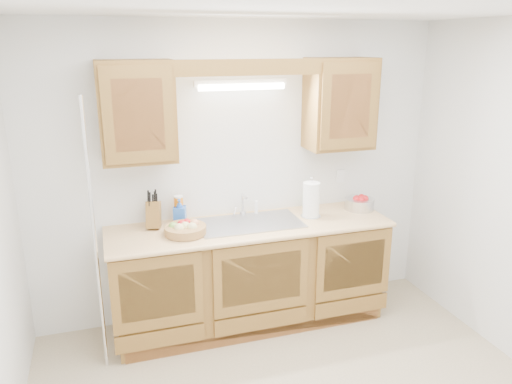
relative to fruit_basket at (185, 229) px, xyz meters
name	(u,v)px	position (x,y,z in m)	size (l,w,h in m)	color
room	(310,236)	(0.54, -1.13, 0.31)	(3.52, 3.50, 2.50)	tan
base_cabinets	(250,275)	(0.54, 0.07, -0.50)	(2.20, 0.60, 0.86)	brown
countertop	(250,227)	(0.54, 0.05, -0.06)	(2.30, 0.63, 0.04)	#DAB372
upper_cabinet_left	(137,112)	(-0.29, 0.20, 0.88)	(0.55, 0.33, 0.75)	brown
upper_cabinet_right	(340,104)	(1.37, 0.20, 0.88)	(0.55, 0.33, 0.75)	brown
valance	(250,67)	(0.54, 0.06, 1.20)	(2.20, 0.05, 0.12)	brown
fluorescent_fixture	(241,85)	(0.54, 0.28, 1.05)	(0.76, 0.08, 0.08)	white
sink	(250,232)	(0.54, 0.07, -0.12)	(0.84, 0.46, 0.36)	#9E9EA3
wire_shelf_pole	(95,241)	(-0.66, -0.20, 0.06)	(0.03, 0.03, 2.00)	silver
outlet_plate	(340,176)	(1.49, 0.36, 0.21)	(0.08, 0.01, 0.12)	white
fruit_basket	(185,229)	(0.00, 0.00, 0.00)	(0.38, 0.38, 0.10)	#B38848
knife_block	(154,214)	(-0.21, 0.22, 0.07)	(0.15, 0.20, 0.31)	brown
orange_canister	(179,209)	(0.00, 0.28, 0.07)	(0.09, 0.09, 0.22)	orange
soap_bottle	(180,211)	(0.00, 0.24, 0.06)	(0.10, 0.10, 0.21)	blue
sponge	(309,207)	(1.16, 0.31, -0.04)	(0.11, 0.09, 0.02)	#CC333F
paper_towel	(311,200)	(1.08, 0.07, 0.10)	(0.17, 0.17, 0.36)	silver
apple_bowl	(360,203)	(1.57, 0.13, 0.01)	(0.34, 0.34, 0.13)	silver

